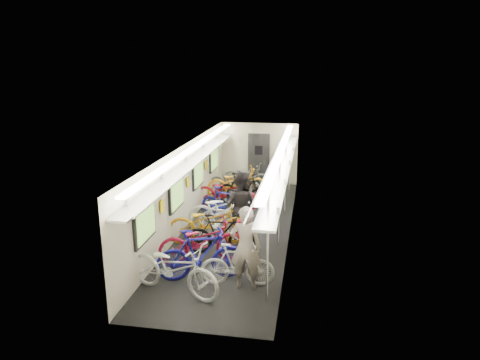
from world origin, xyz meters
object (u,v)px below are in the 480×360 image
(passenger_mid, at_px, (240,206))
(bicycle_0, at_px, (174,268))
(bicycle_1, at_px, (201,255))
(passenger_near, at_px, (246,248))
(backpack, at_px, (244,229))

(passenger_mid, bearing_deg, bicycle_0, 88.18)
(passenger_mid, bearing_deg, bicycle_1, 92.95)
(bicycle_1, bearing_deg, bicycle_0, 131.01)
(bicycle_0, xyz_separation_m, passenger_mid, (0.88, 3.03, 0.38))
(bicycle_1, bearing_deg, passenger_near, -118.35)
(bicycle_0, bearing_deg, passenger_near, -52.67)
(bicycle_0, xyz_separation_m, passenger_near, (1.40, 0.49, 0.34))
(bicycle_1, relative_size, passenger_near, 1.08)
(bicycle_0, relative_size, passenger_near, 1.19)
(bicycle_0, height_order, backpack, backpack)
(passenger_mid, bearing_deg, backpack, 115.25)
(bicycle_0, relative_size, bicycle_1, 1.10)
(bicycle_1, distance_m, passenger_mid, 2.43)
(bicycle_1, distance_m, backpack, 1.18)
(bicycle_0, height_order, bicycle_1, bicycle_1)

